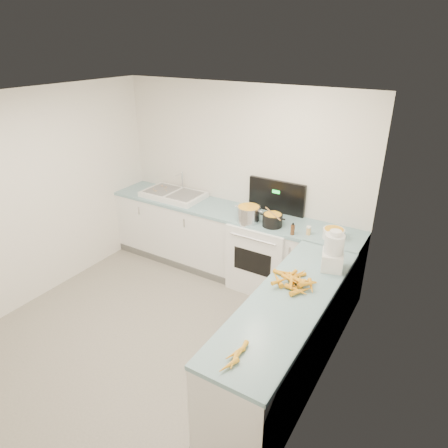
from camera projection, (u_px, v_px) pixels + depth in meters
The scene contains 19 objects.
floor at pixel (147, 343), 4.29m from camera, with size 3.50×4.00×0.00m, color gray, non-canonical shape.
ceiling at pixel (122, 103), 3.23m from camera, with size 3.50×4.00×0.00m, color silver, non-canonical shape.
wall_back at pixel (240, 181), 5.31m from camera, with size 3.50×2.50×0.00m, color silver, non-canonical shape.
wall_left at pixel (22, 204), 4.58m from camera, with size 4.00×2.50×0.00m, color silver, non-canonical shape.
wall_right at pixel (314, 297), 2.93m from camera, with size 4.00×2.50×0.00m, color silver, non-canonical shape.
counter_back at pixel (228, 242), 5.40m from camera, with size 3.50×0.62×0.94m.
counter_right at pixel (286, 341), 3.64m from camera, with size 0.62×2.20×0.94m.
stove at pixel (264, 252), 5.13m from camera, with size 0.76×0.65×1.36m.
sink at pixel (174, 194), 5.61m from camera, with size 0.86×0.52×0.31m.
steel_pot at pixel (249, 215), 4.85m from camera, with size 0.29×0.29×0.21m, color silver.
black_pot at pixel (272, 221), 4.74m from camera, with size 0.24×0.24×0.17m, color black.
wooden_spoon at pixel (273, 214), 4.70m from camera, with size 0.02×0.02×0.40m, color #AD7A47.
mixing_bowl at pixel (334, 234), 4.45m from camera, with size 0.24×0.24×0.11m, color white.
extract_bottle at pixel (293, 230), 4.53m from camera, with size 0.05×0.05×0.12m, color #593319.
spice_jar at pixel (308, 231), 4.54m from camera, with size 0.05×0.05×0.09m, color #E5B266.
food_processor at pixel (333, 253), 3.82m from camera, with size 0.26×0.29×0.40m.
carrot_pile at pixel (295, 281), 3.63m from camera, with size 0.47×0.46×0.09m.
peeled_carrots at pixel (235, 357), 2.78m from camera, with size 0.11×0.35×0.04m.
peelings at pixel (161, 189), 5.71m from camera, with size 0.24×0.29×0.01m.
Camera 1 is at (2.45, -2.42, 2.98)m, focal length 32.00 mm.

